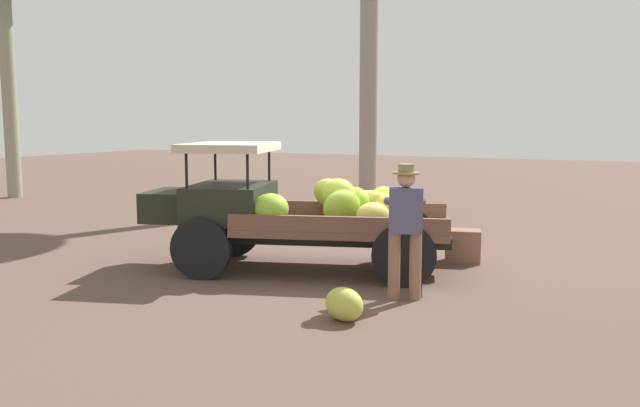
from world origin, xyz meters
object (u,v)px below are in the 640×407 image
(farmer, at_px, (405,223))
(loose_banana_bunch, at_px, (344,304))
(wooden_crate, at_px, (463,246))
(truck, at_px, (288,210))

(farmer, distance_m, loose_banana_bunch, 1.41)
(farmer, distance_m, wooden_crate, 2.54)
(truck, bearing_deg, loose_banana_bunch, 115.20)
(truck, height_order, wooden_crate, truck)
(truck, xyz_separation_m, wooden_crate, (-2.21, -1.64, -0.63))
(truck, relative_size, farmer, 2.78)
(wooden_crate, xyz_separation_m, loose_banana_bunch, (0.41, 3.57, -0.07))
(farmer, xyz_separation_m, loose_banana_bunch, (0.30, 1.14, -0.77))
(wooden_crate, bearing_deg, loose_banana_bunch, 83.46)
(loose_banana_bunch, bearing_deg, farmer, -104.83)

